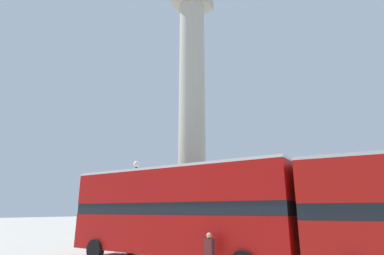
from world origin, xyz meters
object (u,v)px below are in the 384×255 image
object	(u,v)px
equestrian_statue	(117,216)
street_lamp	(135,195)
monument_column	(192,139)
bus_a	(176,210)
pedestrian_near_lamp	(209,253)

from	to	relation	value
equestrian_statue	street_lamp	bearing A→B (deg)	-66.60
monument_column	bus_a	xyz separation A→B (m)	(2.94, -6.71, -5.23)
equestrian_statue	street_lamp	distance (m)	7.92
monument_column	pedestrian_near_lamp	xyz separation A→B (m)	(5.71, -8.66, -6.79)
bus_a	pedestrian_near_lamp	distance (m)	3.74
equestrian_statue	pedestrian_near_lamp	size ratio (longest dim) A/B	3.97
bus_a	street_lamp	xyz separation A→B (m)	(-6.62, 4.72, 1.09)
equestrian_statue	pedestrian_near_lamp	bearing A→B (deg)	-65.27
bus_a	equestrian_statue	world-z (taller)	equestrian_statue
equestrian_statue	pedestrian_near_lamp	world-z (taller)	equestrian_statue
monument_column	street_lamp	world-z (taller)	monument_column
bus_a	pedestrian_near_lamp	world-z (taller)	bus_a
monument_column	bus_a	distance (m)	9.00
monument_column	street_lamp	distance (m)	5.88
monument_column	pedestrian_near_lamp	world-z (taller)	monument_column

